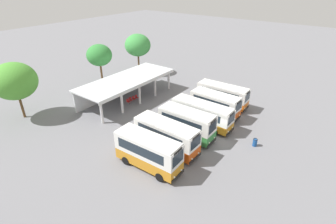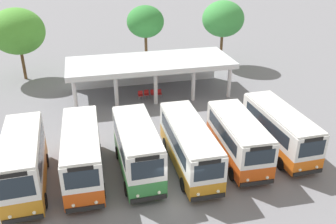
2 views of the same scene
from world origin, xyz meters
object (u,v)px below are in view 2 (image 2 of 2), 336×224
at_px(city_bus_far_end_green, 280,129).
at_px(waiting_chair_middle_seat, 153,93).
at_px(city_bus_fifth_blue, 238,138).
at_px(city_bus_fourth_amber, 189,144).
at_px(waiting_chair_second_from_end, 147,93).
at_px(waiting_chair_end_by_column, 140,94).
at_px(city_bus_middle_cream, 137,148).
at_px(waiting_chair_fourth_seat, 159,93).
at_px(city_bus_nearest_orange, 24,161).
at_px(city_bus_second_in_row, 82,152).

relative_size(city_bus_far_end_green, waiting_chair_middle_seat, 8.73).
bearing_deg(city_bus_fifth_blue, waiting_chair_middle_seat, 106.25).
distance_m(city_bus_fourth_amber, waiting_chair_second_from_end, 11.95).
xyz_separation_m(waiting_chair_end_by_column, waiting_chair_middle_seat, (1.21, 0.02, 0.00)).
bearing_deg(waiting_chair_end_by_column, waiting_chair_middle_seat, 1.14).
bearing_deg(waiting_chair_middle_seat, city_bus_far_end_green, -58.67).
height_order(waiting_chair_end_by_column, waiting_chair_second_from_end, same).
xyz_separation_m(city_bus_middle_cream, city_bus_far_end_green, (10.21, 0.47, -0.16)).
bearing_deg(waiting_chair_middle_seat, city_bus_fifth_blue, -73.75).
height_order(city_bus_far_end_green, waiting_chair_fourth_seat, city_bus_far_end_green).
bearing_deg(city_bus_fourth_amber, waiting_chair_second_from_end, 93.17).
height_order(city_bus_middle_cream, city_bus_far_end_green, city_bus_middle_cream).
bearing_deg(city_bus_fourth_amber, city_bus_middle_cream, 179.16).
distance_m(waiting_chair_second_from_end, waiting_chair_fourth_seat, 1.21).
xyz_separation_m(city_bus_middle_cream, city_bus_fourth_amber, (3.40, -0.05, -0.16)).
distance_m(city_bus_nearest_orange, city_bus_middle_cream, 6.81).
xyz_separation_m(city_bus_fourth_amber, waiting_chair_end_by_column, (-1.26, 11.77, -1.21)).
bearing_deg(city_bus_middle_cream, city_bus_nearest_orange, 179.88).
relative_size(city_bus_middle_cream, waiting_chair_second_from_end, 7.92).
xyz_separation_m(city_bus_second_in_row, waiting_chair_second_from_end, (6.15, 11.45, -1.32)).
bearing_deg(waiting_chair_second_from_end, city_bus_second_in_row, -118.25).
height_order(city_bus_fourth_amber, city_bus_fifth_blue, city_bus_fifth_blue).
distance_m(city_bus_second_in_row, city_bus_fourth_amber, 6.82).
relative_size(city_bus_nearest_orange, waiting_chair_middle_seat, 8.21).
xyz_separation_m(city_bus_fourth_amber, waiting_chair_middle_seat, (-0.05, 11.80, -1.21)).
height_order(city_bus_nearest_orange, city_bus_fifth_blue, city_bus_nearest_orange).
bearing_deg(waiting_chair_fourth_seat, city_bus_fifth_blue, -76.41).
bearing_deg(city_bus_far_end_green, waiting_chair_fourth_seat, 119.14).
bearing_deg(waiting_chair_end_by_column, city_bus_far_end_green, -54.35).
relative_size(city_bus_fourth_amber, waiting_chair_middle_seat, 9.35).
relative_size(waiting_chair_second_from_end, waiting_chair_fourth_seat, 1.00).
xyz_separation_m(city_bus_fifth_blue, waiting_chair_second_from_end, (-4.06, 11.94, -1.23)).
bearing_deg(city_bus_second_in_row, waiting_chair_middle_seat, 59.29).
bearing_deg(city_bus_fifth_blue, city_bus_second_in_row, 177.24).
bearing_deg(city_bus_nearest_orange, city_bus_fourth_amber, -0.36).
bearing_deg(city_bus_fourth_amber, city_bus_fifth_blue, -1.15).
distance_m(city_bus_far_end_green, waiting_chair_middle_seat, 13.26).
bearing_deg(waiting_chair_middle_seat, city_bus_middle_cream, -105.92).
xyz_separation_m(city_bus_middle_cream, waiting_chair_second_from_end, (2.75, 11.82, -1.37)).
bearing_deg(waiting_chair_fourth_seat, waiting_chair_middle_seat, 175.64).
height_order(city_bus_fourth_amber, waiting_chair_end_by_column, city_bus_fourth_amber).
height_order(city_bus_nearest_orange, city_bus_middle_cream, city_bus_nearest_orange).
bearing_deg(waiting_chair_fourth_seat, city_bus_second_in_row, -123.01).
bearing_deg(city_bus_middle_cream, waiting_chair_end_by_column, 79.64).
xyz_separation_m(city_bus_nearest_orange, city_bus_fourth_amber, (10.21, -0.06, -0.22)).
bearing_deg(city_bus_far_end_green, waiting_chair_second_from_end, 123.34).
height_order(city_bus_second_in_row, city_bus_fifth_blue, city_bus_second_in_row).
relative_size(waiting_chair_second_from_end, waiting_chair_middle_seat, 1.00).
relative_size(city_bus_middle_cream, city_bus_far_end_green, 0.91).
height_order(city_bus_far_end_green, waiting_chair_second_from_end, city_bus_far_end_green).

